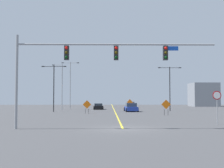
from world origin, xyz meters
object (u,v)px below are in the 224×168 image
traffic_signal_assembly (90,58)px  construction_sign_left_lane (166,105)px  car_black_distant (98,107)px  car_blue_approaching (131,108)px  construction_sign_right_lane (130,103)px  street_lamp_far_left (54,84)px  street_lamp_mid_right (61,85)px  street_lamp_far_right (70,82)px  car_red_near (131,105)px  street_lamp_near_left (170,84)px  construction_sign_left_shoulder (87,105)px  stop_sign (217,101)px

traffic_signal_assembly → construction_sign_left_lane: traffic_signal_assembly is taller
car_black_distant → car_blue_approaching: size_ratio=0.87×
construction_sign_right_lane → construction_sign_left_lane: construction_sign_left_lane is taller
construction_sign_right_lane → street_lamp_far_left: bearing=-138.3°
traffic_signal_assembly → street_lamp_far_left: size_ratio=1.94×
traffic_signal_assembly → street_lamp_mid_right: 34.54m
car_black_distant → car_blue_approaching: 10.75m
street_lamp_far_left → traffic_signal_assembly: bearing=-73.5°
construction_sign_right_lane → car_black_distant: construction_sign_right_lane is taller
traffic_signal_assembly → construction_sign_left_lane: 18.88m
street_lamp_far_right → street_lamp_far_left: size_ratio=1.27×
traffic_signal_assembly → car_black_distant: traffic_signal_assembly is taller
car_red_near → car_blue_approaching: bearing=-94.3°
street_lamp_near_left → street_lamp_far_left: (-19.92, -3.19, -0.09)m
street_lamp_far_left → construction_sign_left_shoulder: street_lamp_far_left is taller
construction_sign_left_shoulder → car_red_near: 30.18m
street_lamp_far_right → construction_sign_left_lane: size_ratio=4.69×
construction_sign_left_lane → car_black_distant: 21.98m
street_lamp_far_right → street_lamp_mid_right: 3.96m
street_lamp_near_left → traffic_signal_assembly: bearing=-112.9°
street_lamp_mid_right → car_blue_approaching: 15.18m
street_lamp_far_right → car_blue_approaching: 16.48m
street_lamp_near_left → construction_sign_left_shoulder: 16.66m
traffic_signal_assembly → stop_sign: bearing=18.3°
stop_sign → construction_sign_left_lane: stop_sign is taller
stop_sign → construction_sign_left_shoulder: stop_sign is taller
traffic_signal_assembly → construction_sign_right_lane: (5.81, 37.83, -3.91)m
street_lamp_far_right → construction_sign_left_shoulder: 17.85m
construction_sign_right_lane → construction_sign_left_lane: 21.90m
street_lamp_far_left → car_black_distant: street_lamp_far_left is taller
street_lamp_far_right → construction_sign_left_lane: (15.48, -21.19, -4.31)m
traffic_signal_assembly → construction_sign_left_lane: size_ratio=7.16×
construction_sign_right_lane → construction_sign_left_lane: bearing=-81.8°
traffic_signal_assembly → street_lamp_far_left: 26.93m
street_lamp_far_left → street_lamp_far_right: bearing=84.4°
street_lamp_near_left → construction_sign_left_lane: size_ratio=3.77×
traffic_signal_assembly → car_black_distant: 36.22m
street_lamp_far_left → street_lamp_mid_right: size_ratio=0.87×
traffic_signal_assembly → street_lamp_far_right: bearing=99.9°
construction_sign_right_lane → car_red_near: size_ratio=0.53×
stop_sign → car_black_distant: size_ratio=0.72×
street_lamp_far_right → traffic_signal_assembly: bearing=-80.1°
traffic_signal_assembly → street_lamp_far_left: bearing=106.5°
car_red_near → car_black_distant: (-7.55, -13.70, -0.06)m
car_red_near → construction_sign_left_shoulder: bearing=-106.7°
stop_sign → car_red_near: 46.23m
construction_sign_left_shoulder → car_red_near: construction_sign_left_shoulder is taller
street_lamp_far_left → construction_sign_left_lane: bearing=-30.2°
car_black_distant → construction_sign_right_lane: bearing=16.5°
stop_sign → street_lamp_far_right: 38.14m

